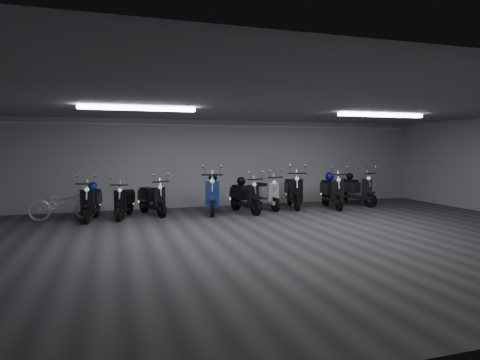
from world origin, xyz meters
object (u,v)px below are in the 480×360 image
object	(u,v)px
scooter_0	(91,197)
scooter_9	(356,185)
scooter_5	(245,191)
helmet_3	(213,178)
scooter_3	(152,194)
helmet_0	(330,176)
helmet_1	(93,186)
helmet_2	(241,181)
scooter_1	(124,196)
scooter_8	(332,187)
bicycle	(62,200)
scooter_4	(213,189)
scooter_6	(266,189)
scooter_7	(293,186)
helmet_4	(350,176)

from	to	relation	value
scooter_0	scooter_9	world-z (taller)	scooter_9
scooter_5	helmet_3	world-z (taller)	scooter_5
scooter_3	scooter_0	bearing A→B (deg)	170.12
scooter_9	helmet_3	size ratio (longest dim) A/B	7.00
helmet_0	helmet_1	bearing A→B (deg)	-179.46
helmet_3	helmet_1	bearing A→B (deg)	-176.75
scooter_0	helmet_2	world-z (taller)	scooter_0
scooter_0	scooter_1	bearing A→B (deg)	16.15
scooter_8	helmet_2	distance (m)	3.00
scooter_1	bicycle	size ratio (longest dim) A/B	0.95
helmet_0	helmet_2	bearing A→B (deg)	-177.58
helmet_1	scooter_1	bearing A→B (deg)	-9.11
scooter_0	helmet_2	bearing A→B (deg)	11.56
scooter_4	scooter_5	bearing A→B (deg)	1.33
scooter_1	helmet_0	bearing A→B (deg)	17.77
scooter_6	scooter_8	bearing A→B (deg)	-19.51
scooter_7	scooter_5	bearing A→B (deg)	-149.74
helmet_3	scooter_0	bearing A→B (deg)	-172.90
helmet_3	scooter_3	bearing A→B (deg)	-176.61
scooter_7	helmet_1	size ratio (longest dim) A/B	8.36
helmet_4	scooter_3	bearing A→B (deg)	-177.40
scooter_7	helmet_0	bearing A→B (deg)	6.93
scooter_7	scooter_9	xyz separation A→B (m)	(2.21, -0.08, -0.03)
scooter_6	helmet_2	xyz separation A→B (m)	(-0.90, -0.28, 0.28)
scooter_0	scooter_8	size ratio (longest dim) A/B	0.92
bicycle	helmet_1	bearing A→B (deg)	-89.31
scooter_4	helmet_1	bearing A→B (deg)	-166.50
scooter_4	scooter_8	world-z (taller)	scooter_4
scooter_0	scooter_3	distance (m)	1.64
scooter_1	helmet_1	distance (m)	0.87
scooter_5	helmet_3	bearing A→B (deg)	137.75
bicycle	helmet_4	distance (m)	8.92
scooter_4	scooter_6	bearing A→B (deg)	24.12
scooter_5	scooter_6	world-z (taller)	scooter_6
scooter_1	helmet_3	size ratio (longest dim) A/B	6.09
scooter_7	helmet_2	world-z (taller)	scooter_7
scooter_3	scooter_9	world-z (taller)	scooter_9
scooter_6	scooter_7	distance (m)	0.93
scooter_1	scooter_4	world-z (taller)	scooter_4
scooter_1	helmet_2	distance (m)	3.37
scooter_0	scooter_1	distance (m)	0.85
helmet_4	scooter_6	bearing A→B (deg)	-176.99
scooter_6	scooter_0	bearing A→B (deg)	176.61
helmet_4	scooter_0	bearing A→B (deg)	-175.69
scooter_8	scooter_9	distance (m)	1.11
scooter_5	helmet_0	size ratio (longest dim) A/B	6.07
helmet_1	helmet_2	bearing A→B (deg)	-0.84
bicycle	scooter_4	bearing A→B (deg)	-90.00
bicycle	helmet_4	xyz separation A→B (m)	(8.90, 0.38, 0.41)
helmet_1	scooter_4	bearing A→B (deg)	-1.25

